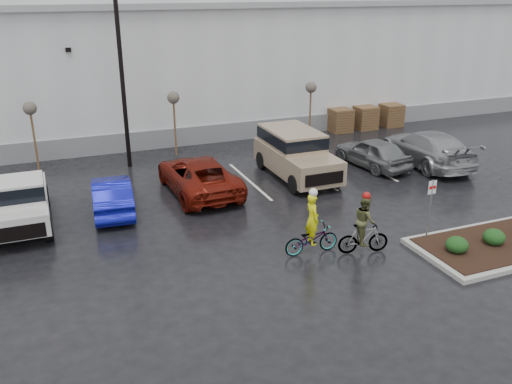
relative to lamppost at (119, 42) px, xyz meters
name	(u,v)px	position (x,y,z in m)	size (l,w,h in m)	color
ground	(328,265)	(4.00, -12.00, -5.69)	(120.00, 120.00, 0.00)	black
warehouse	(162,58)	(4.00, 9.99, -2.04)	(60.50, 15.50, 7.20)	silver
wooded_ridge	(112,38)	(4.00, 33.00, -2.69)	(80.00, 25.00, 6.00)	#1F411B
lamppost	(119,42)	(0.00, 0.00, 0.00)	(0.50, 1.00, 9.22)	black
sapling_west	(30,112)	(-4.00, 1.00, -2.96)	(0.60, 0.60, 3.20)	#4D351F
sapling_mid	(174,101)	(2.50, 1.00, -2.96)	(0.60, 0.60, 3.20)	#4D351F
sapling_east	(311,91)	(10.00, 1.00, -2.96)	(0.60, 0.60, 3.20)	#4D351F
pallet_stack_a	(340,120)	(12.50, 2.00, -5.01)	(1.20, 1.20, 1.35)	#4D351F
pallet_stack_b	(365,118)	(14.20, 2.00, -5.01)	(1.20, 1.20, 1.35)	#4D351F
pallet_stack_c	(391,115)	(16.00, 2.00, -5.01)	(1.20, 1.20, 1.35)	#4D351F
shrub_a	(457,245)	(8.00, -13.00, -5.27)	(0.70, 0.70, 0.52)	black
shrub_b	(494,237)	(9.50, -13.00, -5.27)	(0.70, 0.70, 0.52)	black
fire_lane_sign	(430,203)	(7.80, -11.80, -4.28)	(0.30, 0.05, 2.20)	gray
pickup_white	(17,198)	(-4.75, -5.15, -4.71)	(2.10, 5.20, 1.96)	silver
car_blue	(112,195)	(-1.50, -5.22, -5.02)	(1.40, 4.01, 1.32)	#0D1197
car_red	(198,175)	(2.08, -4.50, -4.95)	(2.44, 5.30, 1.47)	#671309
suv_tan	(297,155)	(6.64, -4.32, -4.66)	(2.20, 5.10, 2.06)	gray
car_grey	(373,152)	(10.59, -4.29, -4.99)	(1.65, 4.11, 1.40)	slate
car_far_silver	(427,148)	(13.17, -4.92, -4.88)	(2.27, 5.58, 1.62)	#989B9F
cyclist_hivis	(312,233)	(3.88, -11.06, -5.00)	(1.83, 0.66, 2.20)	#3F3F44
cyclist_olive	(364,231)	(5.43, -11.65, -4.92)	(1.66, 0.84, 2.07)	#3F3F44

